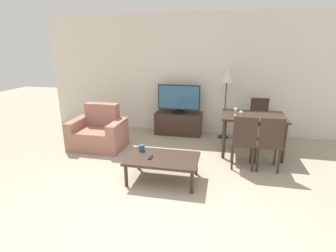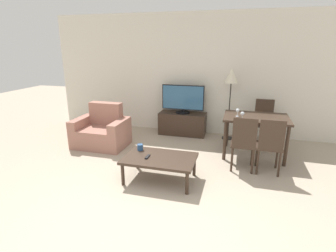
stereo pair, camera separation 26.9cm
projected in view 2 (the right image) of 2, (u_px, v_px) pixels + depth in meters
name	position (u px, v px, depth m)	size (l,w,h in m)	color
ground_plane	(136.00, 222.00, 3.08)	(18.00, 18.00, 0.00)	tan
wall_back	(193.00, 75.00, 5.98)	(6.83, 0.06, 2.70)	silver
armchair	(102.00, 132.00, 5.38)	(1.04, 0.75, 0.86)	#9E6B5B
tv_stand	(182.00, 124.00, 6.08)	(1.07, 0.44, 0.51)	#38281E
tv	(183.00, 99.00, 5.91)	(0.96, 0.32, 0.64)	black
coffee_table	(160.00, 160.00, 3.95)	(1.08, 0.69, 0.38)	#38281E
dining_table	(256.00, 122.00, 4.78)	(1.14, 0.81, 0.76)	#38281E
dining_chair_near	(244.00, 141.00, 4.21)	(0.40, 0.40, 0.93)	#38281E
dining_chair_far	(264.00, 120.00, 5.43)	(0.40, 0.40, 0.93)	#38281E
dining_chair_near_right	(270.00, 144.00, 4.11)	(0.40, 0.40, 0.93)	#38281E
floor_lamp	(231.00, 80.00, 5.47)	(0.29, 0.29, 1.53)	black
remote_primary	(147.00, 157.00, 3.94)	(0.04, 0.15, 0.02)	black
cup_white_near	(140.00, 147.00, 4.20)	(0.09, 0.09, 0.10)	navy
wine_glass_left	(238.00, 111.00, 4.72)	(0.07, 0.07, 0.15)	silver
wine_glass_center	(242.00, 114.00, 4.50)	(0.07, 0.07, 0.15)	silver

